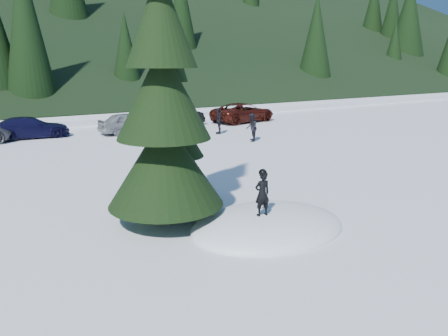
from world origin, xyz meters
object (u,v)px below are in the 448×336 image
car_4 (130,123)px  car_6 (243,112)px  adult_1 (219,121)px  spruce_short (176,139)px  car_3 (30,127)px  car_5 (171,115)px  spruce_tall (163,105)px  child_skier (262,194)px  adult_0 (252,128)px

car_4 → car_6: (9.09, 0.64, 0.05)m
adult_1 → car_4: bearing=-99.6°
spruce_short → car_3: size_ratio=1.23×
car_4 → car_5: car_5 is taller
spruce_tall → child_skier: 3.52m
car_3 → car_4: (5.65, -1.41, 0.03)m
child_skier → car_6: size_ratio=0.23×
adult_0 → car_4: size_ratio=0.41×
car_4 → car_6: car_6 is taller
child_skier → car_4: 17.94m
spruce_tall → car_3: (-0.98, 17.13, -2.68)m
spruce_short → car_5: (7.23, 15.82, -1.33)m
car_4 → spruce_tall: bearing=160.8°
car_5 → car_6: car_5 is taller
adult_0 → car_6: size_ratio=0.31×
adult_0 → car_6: 8.24m
spruce_tall → spruce_short: bearing=54.5°
car_4 → car_5: (3.56, 1.49, 0.10)m
spruce_tall → adult_0: (9.52, 9.29, -2.52)m
spruce_tall → car_4: spruce_tall is taller
child_skier → car_3: 19.33m
spruce_short → child_skier: 3.64m
car_4 → spruce_short: bearing=162.9°
spruce_tall → child_skier: (1.85, -1.98, -2.24)m
car_6 → car_3: bearing=76.8°
car_6 → car_5: bearing=71.0°
spruce_tall → car_6: size_ratio=1.67×
car_3 → child_skier: bearing=-167.6°
child_skier → adult_1: 16.37m
adult_1 → spruce_tall: bearing=-12.2°
spruce_tall → adult_1: spruce_tall is taller
spruce_tall → car_6: spruce_tall is taller
spruce_tall → car_5: 19.25m
spruce_tall → car_6: bearing=49.9°
spruce_short → car_5: bearing=65.4°
spruce_tall → adult_1: size_ratio=5.32×
adult_1 → car_6: bearing=155.0°
car_5 → car_4: bearing=110.8°
child_skier → car_5: bearing=-102.4°
car_6 → spruce_short: bearing=129.3°
spruce_short → car_6: (12.76, 14.96, -1.39)m
car_3 → car_4: 5.82m
child_skier → car_3: bearing=-75.6°
spruce_short → adult_0: (8.52, 7.89, -1.30)m
spruce_short → adult_0: size_ratio=3.36×
adult_1 → adult_0: bearing=27.7°
adult_1 → car_5: (-1.11, 4.64, -0.04)m
adult_1 → car_3: size_ratio=0.37×
spruce_short → car_4: (3.67, 14.33, -1.43)m
spruce_tall → spruce_short: spruce_tall is taller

